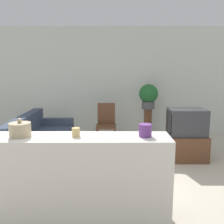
# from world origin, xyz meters

# --- Properties ---
(ground_plane) EXTENTS (14.00, 14.00, 0.00)m
(ground_plane) POSITION_xyz_m (0.00, 0.00, 0.00)
(ground_plane) COLOR beige
(wall_back) EXTENTS (9.00, 0.06, 2.70)m
(wall_back) POSITION_xyz_m (0.00, 3.43, 1.35)
(wall_back) COLOR silver
(wall_back) RESTS_ON ground_plane
(couch) EXTENTS (0.90, 1.99, 0.79)m
(couch) POSITION_xyz_m (-0.91, 1.79, 0.27)
(couch) COLOR #384256
(couch) RESTS_ON ground_plane
(tv_stand) EXTENTS (0.72, 0.58, 0.47)m
(tv_stand) POSITION_xyz_m (1.87, 1.62, 0.23)
(tv_stand) COLOR brown
(tv_stand) RESTS_ON ground_plane
(television) EXTENTS (0.68, 0.47, 0.49)m
(television) POSITION_xyz_m (1.87, 1.62, 0.71)
(television) COLOR #333338
(television) RESTS_ON tv_stand
(wooden_chair) EXTENTS (0.44, 0.44, 0.92)m
(wooden_chair) POSITION_xyz_m (0.35, 2.58, 0.50)
(wooden_chair) COLOR brown
(wooden_chair) RESTS_ON ground_plane
(plant_stand) EXTENTS (0.18, 0.18, 0.76)m
(plant_stand) POSITION_xyz_m (1.33, 2.90, 0.38)
(plant_stand) COLOR brown
(plant_stand) RESTS_ON ground_plane
(potted_plant) EXTENTS (0.44, 0.44, 0.57)m
(potted_plant) POSITION_xyz_m (1.33, 2.90, 1.07)
(potted_plant) COLOR #4C4C51
(potted_plant) RESTS_ON plant_stand
(foreground_counter) EXTENTS (2.21, 0.44, 0.98)m
(foreground_counter) POSITION_xyz_m (0.00, -0.32, 0.49)
(foreground_counter) COLOR silver
(foreground_counter) RESTS_ON ground_plane
(decorative_bowl) EXTENTS (0.23, 0.23, 0.20)m
(decorative_bowl) POSITION_xyz_m (-0.49, -0.32, 1.05)
(decorative_bowl) COLOR tan
(decorative_bowl) RESTS_ON foreground_counter
(candle_jar) EXTENTS (0.09, 0.09, 0.09)m
(candle_jar) POSITION_xyz_m (0.10, -0.32, 1.02)
(candle_jar) COLOR tan
(candle_jar) RESTS_ON foreground_counter
(coffee_tin) EXTENTS (0.14, 0.14, 0.13)m
(coffee_tin) POSITION_xyz_m (0.84, -0.32, 1.04)
(coffee_tin) COLOR #66337F
(coffee_tin) RESTS_ON foreground_counter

